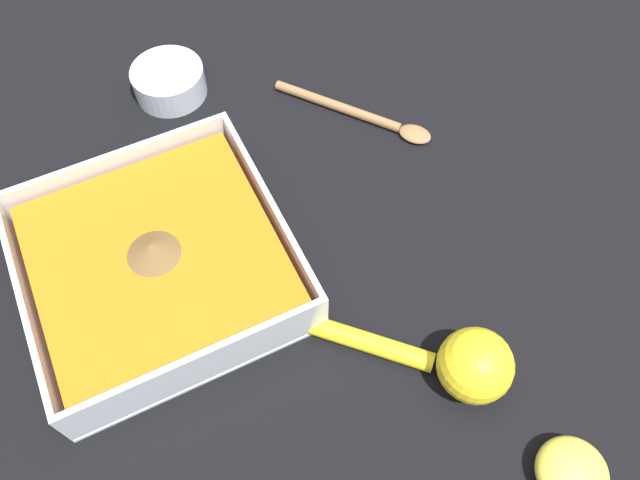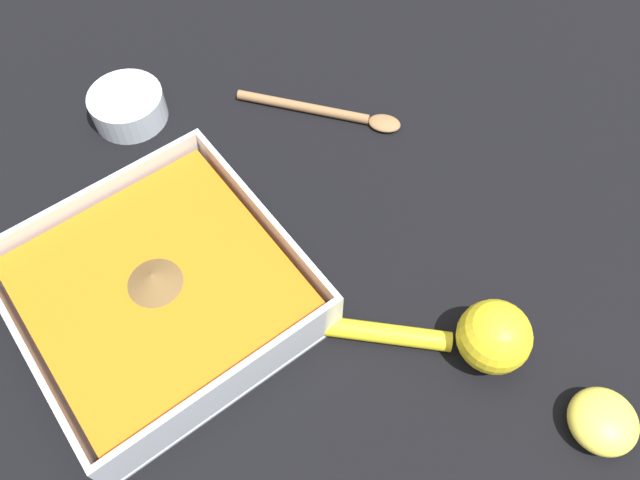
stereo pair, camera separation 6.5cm
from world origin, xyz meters
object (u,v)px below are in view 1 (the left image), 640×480
object	(u,v)px
lemon_half	(569,474)
square_dish	(157,265)
wooden_spoon	(359,115)
lemon_squeezer	(457,363)
spice_bowl	(167,83)

from	to	relation	value
lemon_half	square_dish	bearing A→B (deg)	36.12
lemon_half	wooden_spoon	world-z (taller)	lemon_half
square_dish	wooden_spoon	xyz separation A→B (m)	(0.11, -0.29, -0.02)
square_dish	wooden_spoon	bearing A→B (deg)	-70.21
wooden_spoon	lemon_half	bearing A→B (deg)	-42.88
lemon_squeezer	wooden_spoon	size ratio (longest dim) A/B	0.94
wooden_spoon	lemon_squeezer	bearing A→B (deg)	-51.05
spice_bowl	lemon_half	distance (m)	0.62
lemon_half	wooden_spoon	size ratio (longest dim) A/B	0.36
lemon_half	wooden_spoon	distance (m)	0.46
square_dish	lemon_half	world-z (taller)	square_dish
spice_bowl	wooden_spoon	xyz separation A→B (m)	(-0.15, -0.20, -0.01)
lemon_squeezer	wooden_spoon	xyz separation A→B (m)	(0.33, -0.07, -0.03)
square_dish	lemon_squeezer	xyz separation A→B (m)	(-0.23, -0.22, 0.01)
lemon_squeezer	lemon_half	size ratio (longest dim) A/B	2.62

